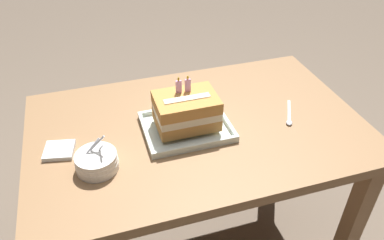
% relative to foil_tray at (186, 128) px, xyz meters
% --- Properties ---
extents(dining_table, '(1.13, 0.72, 0.69)m').
position_rel_foil_tray_xyz_m(dining_table, '(0.04, 0.01, -0.11)').
color(dining_table, olive).
rests_on(dining_table, ground_plane).
extents(foil_tray, '(0.28, 0.23, 0.02)m').
position_rel_foil_tray_xyz_m(foil_tray, '(0.00, 0.00, 0.00)').
color(foil_tray, silver).
rests_on(foil_tray, dining_table).
extents(birthday_cake, '(0.20, 0.14, 0.16)m').
position_rel_foil_tray_xyz_m(birthday_cake, '(0.00, 0.00, 0.07)').
color(birthday_cake, '#C58742').
rests_on(birthday_cake, foil_tray).
extents(bowl_stack, '(0.13, 0.13, 0.11)m').
position_rel_foil_tray_xyz_m(bowl_stack, '(-0.30, -0.10, 0.02)').
color(bowl_stack, white).
rests_on(bowl_stack, dining_table).
extents(serving_spoon_near_tray, '(0.09, 0.15, 0.01)m').
position_rel_foil_tray_xyz_m(serving_spoon_near_tray, '(0.36, -0.05, -0.00)').
color(serving_spoon_near_tray, silver).
rests_on(serving_spoon_near_tray, dining_table).
extents(napkin_pile, '(0.10, 0.10, 0.01)m').
position_rel_foil_tray_xyz_m(napkin_pile, '(-0.41, 0.01, -0.00)').
color(napkin_pile, white).
rests_on(napkin_pile, dining_table).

